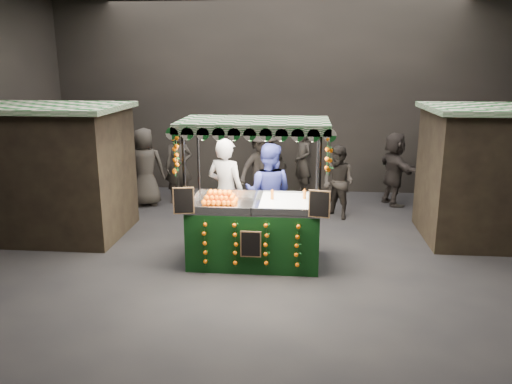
{
  "coord_description": "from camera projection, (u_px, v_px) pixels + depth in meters",
  "views": [
    {
      "loc": [
        0.57,
        -8.42,
        3.42
      ],
      "look_at": [
        -0.25,
        0.36,
        1.13
      ],
      "focal_mm": 35.61,
      "sensor_mm": 36.0,
      "label": 1
    }
  ],
  "objects": [
    {
      "name": "shopper_4",
      "position": [
        145.0,
        167.0,
        12.18
      ],
      "size": [
        1.03,
        0.78,
        1.89
      ],
      "rotation": [
        0.0,
        0.0,
        3.35
      ],
      "color": "#2E2A26",
      "rests_on": "ground"
    },
    {
      "name": "shopper_0",
      "position": [
        179.0,
        167.0,
        12.42
      ],
      "size": [
        0.72,
        0.52,
        1.82
      ],
      "rotation": [
        0.0,
        0.0,
        0.14
      ],
      "color": "black",
      "rests_on": "ground"
    },
    {
      "name": "shopper_2",
      "position": [
        270.0,
        165.0,
        13.04
      ],
      "size": [
        1.03,
        0.76,
        1.62
      ],
      "rotation": [
        0.0,
        0.0,
        2.7
      ],
      "color": "black",
      "rests_on": "ground"
    },
    {
      "name": "juice_stall",
      "position": [
        255.0,
        220.0,
        8.71
      ],
      "size": [
        2.56,
        1.51,
        2.48
      ],
      "color": "black",
      "rests_on": "ground"
    },
    {
      "name": "shopper_1",
      "position": [
        338.0,
        182.0,
        11.19
      ],
      "size": [
        1.0,
        0.99,
        1.64
      ],
      "rotation": [
        0.0,
        0.0,
        -0.75
      ],
      "color": "black",
      "rests_on": "ground"
    },
    {
      "name": "neighbour_stall_left",
      "position": [
        51.0,
        171.0,
        10.05
      ],
      "size": [
        3.0,
        2.2,
        2.6
      ],
      "color": "black",
      "rests_on": "ground"
    },
    {
      "name": "shopper_6",
      "position": [
        303.0,
        162.0,
        13.19
      ],
      "size": [
        0.68,
        0.75,
        1.73
      ],
      "rotation": [
        0.0,
        0.0,
        -1.02
      ],
      "color": "#2A2622",
      "rests_on": "ground"
    },
    {
      "name": "vendor_grey",
      "position": [
        226.0,
        192.0,
        9.58
      ],
      "size": [
        0.87,
        0.71,
        2.04
      ],
      "rotation": [
        0.0,
        0.0,
        2.79
      ],
      "color": "slate",
      "rests_on": "ground"
    },
    {
      "name": "shopper_5",
      "position": [
        394.0,
        169.0,
        12.25
      ],
      "size": [
        1.03,
        1.73,
        1.78
      ],
      "rotation": [
        0.0,
        0.0,
        1.9
      ],
      "color": "#2E2825",
      "rests_on": "ground"
    },
    {
      "name": "vendor_blue",
      "position": [
        268.0,
        193.0,
        9.71
      ],
      "size": [
        1.04,
        0.87,
        1.93
      ],
      "rotation": [
        0.0,
        0.0,
        2.98
      ],
      "color": "navy",
      "rests_on": "ground"
    },
    {
      "name": "shopper_3",
      "position": [
        262.0,
        170.0,
        11.79
      ],
      "size": [
        1.43,
        1.31,
        1.93
      ],
      "rotation": [
        0.0,
        0.0,
        0.63
      ],
      "color": "#2A2522",
      "rests_on": "ground"
    },
    {
      "name": "neighbour_stall_right",
      "position": [
        502.0,
        174.0,
        9.75
      ],
      "size": [
        3.0,
        2.2,
        2.6
      ],
      "color": "black",
      "rests_on": "ground"
    },
    {
      "name": "ground",
      "position": [
        268.0,
        259.0,
        9.02
      ],
      "size": [
        12.0,
        12.0,
        0.0
      ],
      "primitive_type": "plane",
      "color": "black",
      "rests_on": "ground"
    },
    {
      "name": "market_hall",
      "position": [
        269.0,
        63.0,
        8.18
      ],
      "size": [
        12.1,
        10.1,
        5.05
      ],
      "color": "black",
      "rests_on": "ground"
    }
  ]
}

